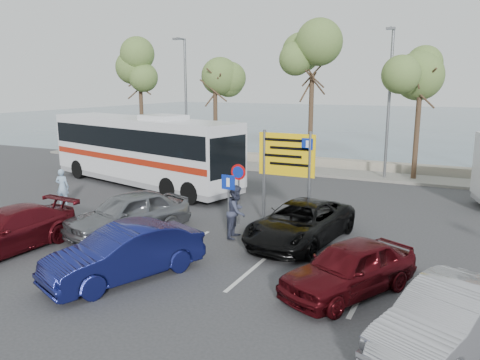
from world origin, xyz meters
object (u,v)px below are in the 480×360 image
at_px(car_blue, 125,253).
at_px(pedestrian_near, 62,187).
at_px(car_red, 349,268).
at_px(suv_black, 301,223).
at_px(car_maroon, 6,231).
at_px(pedestrian_far, 236,212).
at_px(car_silver_a, 128,214).
at_px(street_lamp_left, 185,94).
at_px(car_silver_b, 449,318).
at_px(coach_bus_left, 142,152).
at_px(direction_sign, 287,162).
at_px(street_lamp_right, 389,97).

distance_m(car_blue, pedestrian_near, 9.38).
bearing_deg(car_red, suv_black, 154.12).
height_order(car_maroon, pedestrian_far, pedestrian_far).
xyz_separation_m(car_silver_a, car_maroon, (-2.40, -3.08, -0.09)).
relative_size(street_lamp_left, car_silver_b, 1.89).
distance_m(car_silver_a, car_blue, 3.91).
bearing_deg(coach_bus_left, street_lamp_left, 103.75).
bearing_deg(car_silver_a, coach_bus_left, 144.81).
height_order(coach_bus_left, suv_black, coach_bus_left).
distance_m(suv_black, pedestrian_near, 11.18).
height_order(car_silver_a, pedestrian_near, pedestrian_near).
bearing_deg(car_silver_b, suv_black, 156.09).
relative_size(direction_sign, suv_black, 0.73).
height_order(direction_sign, suv_black, direction_sign).
distance_m(street_lamp_left, car_maroon, 17.92).
bearing_deg(street_lamp_right, suv_black, -93.92).
distance_m(coach_bus_left, pedestrian_far, 9.98).
bearing_deg(pedestrian_far, direction_sign, -31.19).
xyz_separation_m(street_lamp_right, direction_sign, (-2.00, -10.32, -2.17)).
relative_size(car_blue, car_maroon, 0.94).
relative_size(street_lamp_right, car_blue, 1.80).
relative_size(car_silver_b, pedestrian_far, 2.26).
distance_m(street_lamp_right, car_silver_b, 17.91).
distance_m(car_silver_a, car_maroon, 3.91).
xyz_separation_m(car_maroon, pedestrian_far, (6.00, 4.50, 0.25)).
relative_size(coach_bus_left, car_blue, 2.79).
xyz_separation_m(street_lamp_right, car_blue, (-4.20, -17.02, -3.87)).
xyz_separation_m(car_blue, suv_black, (3.38, 5.00, -0.05)).
bearing_deg(street_lamp_right, car_silver_a, -115.34).
height_order(street_lamp_left, car_blue, street_lamp_left).
distance_m(coach_bus_left, pedestrian_near, 4.94).
distance_m(car_blue, car_silver_b, 8.18).
bearing_deg(coach_bus_left, pedestrian_near, -98.52).
distance_m(car_maroon, pedestrian_far, 7.50).
height_order(car_silver_a, car_silver_b, car_silver_a).
height_order(direction_sign, car_red, direction_sign).
relative_size(car_red, car_silver_b, 0.95).
bearing_deg(car_silver_a, pedestrian_far, 42.18).
xyz_separation_m(street_lamp_left, car_silver_b, (16.98, -17.02, -3.90)).
bearing_deg(car_blue, car_silver_a, 149.46).
distance_m(direction_sign, car_red, 6.33).
bearing_deg(street_lamp_right, car_red, -84.10).
xyz_separation_m(suv_black, car_silver_b, (4.80, -5.00, 0.01)).
bearing_deg(street_lamp_left, pedestrian_near, -85.16).
height_order(street_lamp_left, car_silver_a, street_lamp_left).
bearing_deg(street_lamp_right, street_lamp_left, 180.00).
bearing_deg(street_lamp_right, car_silver_b, -76.85).
height_order(coach_bus_left, car_maroon, coach_bus_left).
xyz_separation_m(street_lamp_left, coach_bus_left, (1.72, -7.02, -2.84)).
relative_size(street_lamp_right, car_silver_a, 1.76).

